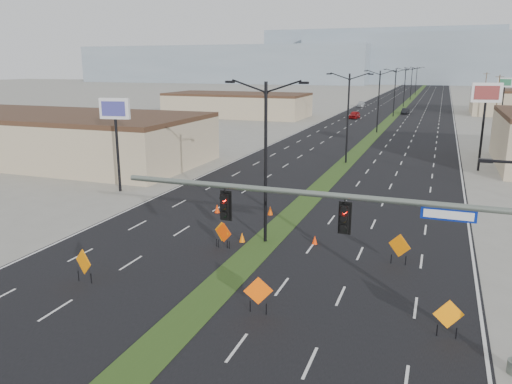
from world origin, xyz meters
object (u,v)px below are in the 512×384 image
(streetlight_0, at_px, (266,158))
(streetlight_6, at_px, (416,80))
(streetlight_2, at_px, (379,100))
(cone_3, at_px, (217,209))
(car_left, at_px, (354,115))
(construction_sign_4, at_px, (399,247))
(car_far, at_px, (361,104))
(cone_0, at_px, (242,237))
(streetlight_4, at_px, (405,86))
(construction_sign_5, at_px, (448,316))
(streetlight_3, at_px, (395,91))
(cone_2, at_px, (315,240))
(car_mid, at_px, (405,111))
(signal_mast, at_px, (393,235))
(construction_sign_1, at_px, (222,233))
(pole_sign_east_near, at_px, (486,100))
(construction_sign_2, at_px, (224,233))
(cone_1, at_px, (270,211))
(streetlight_5, at_px, (411,83))
(streetlight_1, at_px, (348,115))
(pole_sign_west, at_px, (115,117))
(construction_sign_3, at_px, (258,292))
(construction_sign_0, at_px, (83,263))
(pole_sign_east_far, at_px, (505,86))

(streetlight_0, distance_m, streetlight_6, 168.00)
(streetlight_2, distance_m, cone_3, 51.77)
(car_left, xyz_separation_m, construction_sign_4, (15.52, -78.04, 0.32))
(car_far, bearing_deg, cone_0, -86.30)
(streetlight_4, xyz_separation_m, construction_sign_5, (10.83, -120.25, -4.42))
(streetlight_3, distance_m, cone_0, 84.71)
(streetlight_6, relative_size, cone_2, 17.47)
(construction_sign_5, bearing_deg, cone_3, 124.41)
(streetlight_6, distance_m, car_mid, 77.16)
(signal_mast, bearing_deg, car_left, 100.27)
(car_far, bearing_deg, streetlight_2, -79.62)
(streetlight_3, relative_size, construction_sign_1, 6.10)
(cone_2, relative_size, pole_sign_east_near, 0.06)
(construction_sign_2, relative_size, cone_1, 2.42)
(streetlight_5, xyz_separation_m, car_far, (-10.62, -32.04, -4.76))
(cone_3, bearing_deg, streetlight_6, 88.05)
(streetlight_1, height_order, car_mid, streetlight_1)
(car_mid, height_order, cone_3, car_mid)
(streetlight_5, bearing_deg, construction_sign_5, -85.82)
(construction_sign_1, bearing_deg, cone_3, 141.44)
(car_mid, relative_size, construction_sign_1, 2.35)
(streetlight_4, xyz_separation_m, cone_1, (-1.58, -106.34, -5.08))
(streetlight_0, xyz_separation_m, streetlight_2, (0.00, 56.00, 0.00))
(construction_sign_4, relative_size, pole_sign_west, 0.22)
(car_mid, bearing_deg, construction_sign_3, -84.18)
(streetlight_6, bearing_deg, construction_sign_0, -92.19)
(streetlight_2, xyz_separation_m, pole_sign_east_far, (21.31, 29.44, 1.36))
(construction_sign_3, bearing_deg, car_mid, 67.76)
(streetlight_5, distance_m, pole_sign_east_far, 58.59)
(streetlight_6, distance_m, cone_2, 167.45)
(construction_sign_3, bearing_deg, signal_mast, -32.60)
(construction_sign_4, bearing_deg, streetlight_6, 117.73)
(signal_mast, xyz_separation_m, streetlight_2, (-8.56, 66.00, 0.63))
(signal_mast, distance_m, streetlight_5, 150.25)
(streetlight_5, height_order, car_left, streetlight_5)
(cone_0, relative_size, pole_sign_east_far, 0.08)
(streetlight_4, height_order, streetlight_6, same)
(construction_sign_3, relative_size, cone_2, 3.10)
(cone_1, bearing_deg, construction_sign_5, -48.26)
(construction_sign_0, xyz_separation_m, cone_2, (9.82, 9.66, -0.79))
(construction_sign_5, relative_size, cone_2, 2.97)
(streetlight_4, relative_size, car_far, 2.20)
(cone_1, distance_m, pole_sign_east_near, 28.64)
(car_left, distance_m, construction_sign_1, 79.17)
(construction_sign_3, bearing_deg, streetlight_6, 68.21)
(signal_mast, distance_m, cone_1, 19.18)
(construction_sign_1, bearing_deg, streetlight_6, 113.74)
(construction_sign_0, bearing_deg, streetlight_6, 108.33)
(car_far, bearing_deg, construction_sign_5, -80.71)
(cone_0, bearing_deg, construction_sign_4, -2.03)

